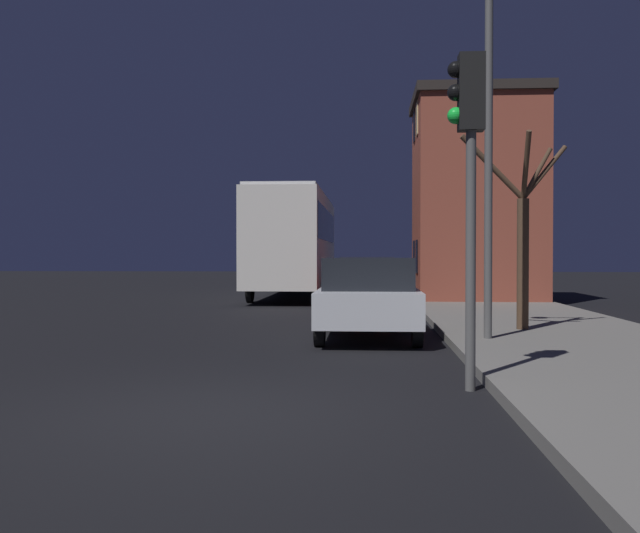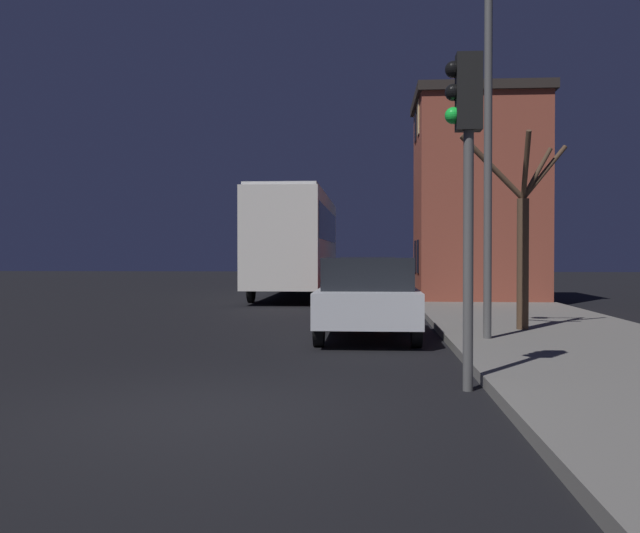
{
  "view_description": "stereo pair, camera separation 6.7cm",
  "coord_description": "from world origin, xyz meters",
  "px_view_note": "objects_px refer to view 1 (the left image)",
  "views": [
    {
      "loc": [
        1.59,
        -7.18,
        1.61
      ],
      "look_at": [
        0.56,
        8.06,
        1.35
      ],
      "focal_mm": 40.0,
      "sensor_mm": 36.0,
      "label": 1
    },
    {
      "loc": [
        1.66,
        -7.18,
        1.61
      ],
      "look_at": [
        0.56,
        8.06,
        1.35
      ],
      "focal_mm": 40.0,
      "sensor_mm": 36.0,
      "label": 2
    }
  ],
  "objects_px": {
    "streetlamp": "(471,85)",
    "car_near_lane": "(368,296)",
    "bus": "(295,237)",
    "car_mid_lane": "(367,280)",
    "bare_tree": "(522,236)",
    "traffic_light": "(468,149)"
  },
  "relations": [
    {
      "from": "car_near_lane",
      "to": "car_mid_lane",
      "type": "height_order",
      "value": "car_near_lane"
    },
    {
      "from": "bus",
      "to": "car_mid_lane",
      "type": "xyz_separation_m",
      "value": [
        2.76,
        -4.96,
        -1.5
      ]
    },
    {
      "from": "bus",
      "to": "car_near_lane",
      "type": "relative_size",
      "value": 2.8
    },
    {
      "from": "car_near_lane",
      "to": "bare_tree",
      "type": "bearing_deg",
      "value": 10.08
    },
    {
      "from": "traffic_light",
      "to": "bare_tree",
      "type": "relative_size",
      "value": 1.05
    },
    {
      "from": "streetlamp",
      "to": "traffic_light",
      "type": "height_order",
      "value": "streetlamp"
    },
    {
      "from": "traffic_light",
      "to": "bus",
      "type": "bearing_deg",
      "value": 102.0
    },
    {
      "from": "bus",
      "to": "car_mid_lane",
      "type": "height_order",
      "value": "bus"
    },
    {
      "from": "bare_tree",
      "to": "car_near_lane",
      "type": "distance_m",
      "value": 3.26
    },
    {
      "from": "bus",
      "to": "car_near_lane",
      "type": "height_order",
      "value": "bus"
    },
    {
      "from": "traffic_light",
      "to": "bare_tree",
      "type": "bearing_deg",
      "value": 72.17
    },
    {
      "from": "streetlamp",
      "to": "bare_tree",
      "type": "distance_m",
      "value": 3.28
    },
    {
      "from": "streetlamp",
      "to": "car_mid_lane",
      "type": "distance_m",
      "value": 10.51
    },
    {
      "from": "streetlamp",
      "to": "bare_tree",
      "type": "height_order",
      "value": "streetlamp"
    },
    {
      "from": "bare_tree",
      "to": "car_mid_lane",
      "type": "height_order",
      "value": "bare_tree"
    },
    {
      "from": "bare_tree",
      "to": "car_mid_lane",
      "type": "bearing_deg",
      "value": 110.67
    },
    {
      "from": "streetlamp",
      "to": "car_near_lane",
      "type": "xyz_separation_m",
      "value": [
        -1.78,
        1.04,
        -3.76
      ]
    },
    {
      "from": "streetlamp",
      "to": "bus",
      "type": "bearing_deg",
      "value": 107.43
    },
    {
      "from": "bus",
      "to": "car_mid_lane",
      "type": "relative_size",
      "value": 2.86
    },
    {
      "from": "bare_tree",
      "to": "car_near_lane",
      "type": "bearing_deg",
      "value": -169.92
    },
    {
      "from": "traffic_light",
      "to": "car_mid_lane",
      "type": "distance_m",
      "value": 13.94
    },
    {
      "from": "streetlamp",
      "to": "bare_tree",
      "type": "xyz_separation_m",
      "value": [
        1.22,
        1.58,
        -2.6
      ]
    }
  ]
}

